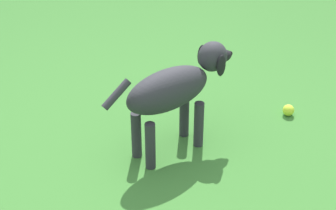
% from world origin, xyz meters
% --- Properties ---
extents(ground, '(14.00, 14.00, 0.00)m').
position_xyz_m(ground, '(0.00, 0.00, 0.00)').
color(ground, '#38722D').
extents(dog, '(0.21, 0.79, 0.53)m').
position_xyz_m(dog, '(0.07, 0.18, 0.35)').
color(dog, '#2D2D33').
rests_on(dog, ground).
extents(tennis_ball_1, '(0.07, 0.07, 0.07)m').
position_xyz_m(tennis_ball_1, '(0.18, 0.89, 0.03)').
color(tennis_ball_1, '#C6E435').
rests_on(tennis_ball_1, ground).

